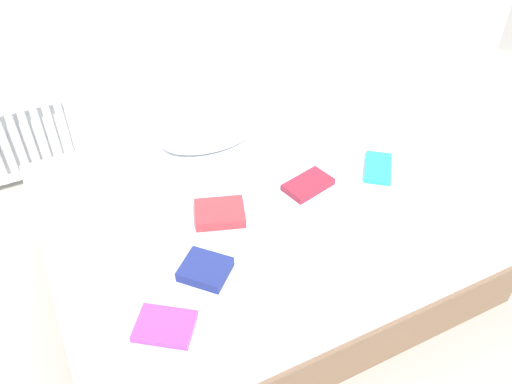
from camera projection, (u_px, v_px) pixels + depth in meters
ground_plane at (260, 266)px, 2.79m from camera, size 8.00×8.00×0.00m
bed at (260, 233)px, 2.63m from camera, size 2.00×1.50×0.50m
radiator at (12, 145)px, 3.04m from camera, size 0.64×0.04×0.49m
pillow at (210, 133)px, 2.75m from camera, size 0.52×0.31×0.11m
textbook_navy at (205, 269)px, 2.09m from camera, size 0.24×0.24×0.04m
textbook_purple at (165, 326)px, 1.90m from camera, size 0.26×0.25×0.02m
textbook_red at (220, 213)px, 2.33m from camera, size 0.26×0.23×0.05m
textbook_teal at (378, 168)px, 2.60m from camera, size 0.25×0.27×0.02m
textbook_white at (155, 231)px, 2.27m from camera, size 0.20×0.19×0.02m
textbook_maroon at (308, 185)px, 2.49m from camera, size 0.25×0.19×0.03m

